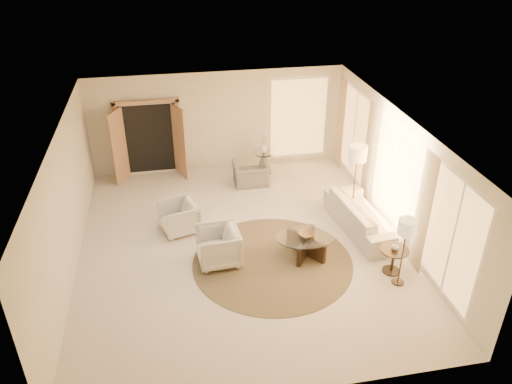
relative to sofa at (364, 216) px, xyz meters
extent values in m
cube|color=beige|center=(-2.89, -0.15, -0.36)|extent=(7.00, 8.00, 0.02)
cube|color=white|center=(-2.89, -0.15, 2.45)|extent=(7.00, 8.00, 0.02)
cube|color=beige|center=(-2.89, 3.85, 1.05)|extent=(7.00, 0.04, 2.80)
cube|color=beige|center=(-2.89, -4.15, 1.05)|extent=(7.00, 0.04, 2.80)
cube|color=beige|center=(-6.39, -0.15, 1.05)|extent=(0.04, 8.00, 2.80)
cube|color=beige|center=(0.61, -0.15, 1.05)|extent=(0.04, 8.00, 2.80)
cube|color=tan|center=(-4.79, 3.74, 0.73)|extent=(1.80, 0.12, 2.16)
cube|color=tan|center=(-5.59, 3.47, 0.68)|extent=(0.35, 0.66, 2.00)
cube|color=tan|center=(-3.99, 3.47, 0.68)|extent=(0.35, 0.66, 2.00)
cylinder|color=#3C2E1C|center=(-2.34, -0.87, -0.35)|extent=(4.43, 4.43, 0.01)
imported|color=beige|center=(0.00, 0.00, 0.00)|extent=(1.21, 2.51, 0.71)
imported|color=beige|center=(-4.20, 0.70, 0.05)|extent=(0.92, 0.96, 0.81)
imported|color=beige|center=(-3.46, -0.63, 0.08)|extent=(0.85, 0.90, 0.88)
imported|color=gray|center=(-2.17, 2.65, 0.06)|extent=(0.94, 0.61, 0.82)
cube|color=black|center=(-1.58, -0.74, -0.13)|extent=(0.67, 0.85, 0.44)
cube|color=black|center=(-1.58, -0.74, -0.13)|extent=(0.61, 0.88, 0.44)
cylinder|color=white|center=(-1.58, -0.74, 0.12)|extent=(1.38, 1.38, 0.02)
cylinder|color=black|center=(0.00, -1.62, -0.34)|extent=(0.37, 0.37, 0.03)
cylinder|color=black|center=(0.00, -1.62, -0.08)|extent=(0.05, 0.05, 0.52)
cylinder|color=black|center=(0.00, -1.62, 0.19)|extent=(0.59, 0.59, 0.03)
cylinder|color=black|center=(-1.72, 3.21, -0.34)|extent=(0.43, 0.43, 0.03)
cylinder|color=black|center=(-1.72, 3.21, -0.03)|extent=(0.07, 0.07, 0.62)
cylinder|color=white|center=(-1.72, 3.21, 0.29)|extent=(0.56, 0.56, 0.03)
cylinder|color=black|center=(0.01, 0.76, -0.34)|extent=(0.30, 0.30, 0.03)
cylinder|color=black|center=(0.01, 0.76, 0.40)|extent=(0.03, 0.03, 1.51)
cylinder|color=beige|center=(0.01, 0.76, 1.24)|extent=(0.43, 0.43, 0.37)
cylinder|color=black|center=(-0.02, -1.98, -0.34)|extent=(0.25, 0.25, 0.03)
cylinder|color=black|center=(-0.02, -1.98, 0.27)|extent=(0.03, 0.03, 1.25)
cylinder|color=beige|center=(-0.02, -1.98, 0.97)|extent=(0.36, 0.36, 0.30)
imported|color=brown|center=(-1.58, -0.74, 0.17)|extent=(0.42, 0.42, 0.08)
imported|color=white|center=(0.00, -1.62, 0.28)|extent=(0.19, 0.19, 0.16)
imported|color=white|center=(-1.72, 3.21, 0.41)|extent=(0.27, 0.27, 0.24)
camera|label=1|loc=(-4.25, -9.13, 6.11)|focal=35.00mm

